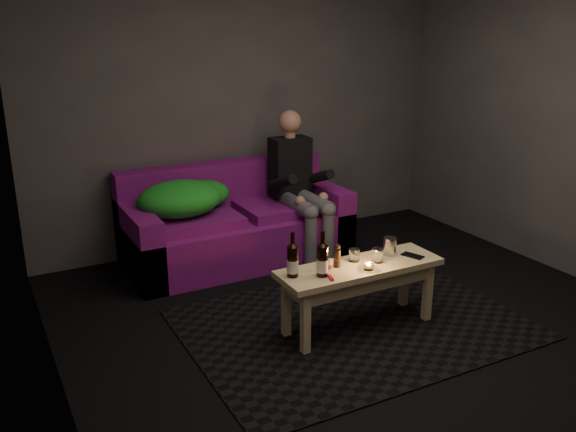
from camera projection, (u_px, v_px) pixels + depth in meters
name	position (u px, v px, depth m)	size (l,w,h in m)	color
floor	(389.00, 339.00, 4.05)	(4.50, 4.50, 0.00)	black
room	(357.00, 82.00, 3.94)	(4.50, 4.50, 4.50)	silver
rug	(354.00, 324.00, 4.25)	(2.29, 1.67, 0.01)	black
sofa	(235.00, 227.00, 5.34)	(1.91, 0.86, 0.82)	#6A0E5D
green_blanket	(184.00, 198.00, 5.03)	(0.84, 0.57, 0.29)	green
person	(298.00, 183.00, 5.35)	(0.34, 0.79, 1.28)	black
coffee_table	(360.00, 276.00, 4.09)	(1.15, 0.37, 0.47)	#CFC079
beer_bottle_a	(293.00, 260.00, 3.85)	(0.08, 0.08, 0.30)	black
beer_bottle_b	(322.00, 260.00, 3.85)	(0.08, 0.08, 0.30)	black
salt_shaker	(329.00, 265.00, 3.97)	(0.04, 0.04, 0.08)	silver
pepper_mill	(337.00, 258.00, 4.01)	(0.04, 0.04, 0.12)	black
tumbler_back	(354.00, 255.00, 4.11)	(0.07, 0.07, 0.09)	white
tealight	(369.00, 266.00, 3.98)	(0.07, 0.07, 0.05)	white
tumbler_front	(377.00, 255.00, 4.09)	(0.08, 0.08, 0.10)	white
steel_cup	(390.00, 246.00, 4.22)	(0.09, 0.09, 0.12)	#B6B9BE
smartphone	(413.00, 256.00, 4.21)	(0.07, 0.15, 0.01)	black
red_lighter	(331.00, 278.00, 3.84)	(0.02, 0.08, 0.01)	#B80B1C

